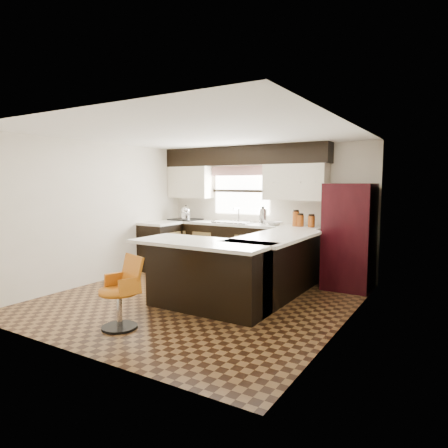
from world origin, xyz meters
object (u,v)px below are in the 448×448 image
Objects in this scene: refrigerator at (349,236)px; peninsula_return at (207,277)px; bar_chair at (119,293)px; peninsula_long at (273,268)px.

peninsula_return is at bearing -122.49° from refrigerator.
refrigerator is 3.74m from bar_chair.
peninsula_long is 1.15× the size of refrigerator.
bar_chair is (-1.84, -3.23, -0.42)m from refrigerator.
refrigerator is 1.99× the size of bar_chair.
refrigerator is at bearing 79.62° from bar_chair.
peninsula_return is 1.93× the size of bar_chair.
peninsula_long and peninsula_return have the same top height.
bar_chair is at bearing -113.90° from peninsula_return.
peninsula_long is at bearing -125.81° from refrigerator.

